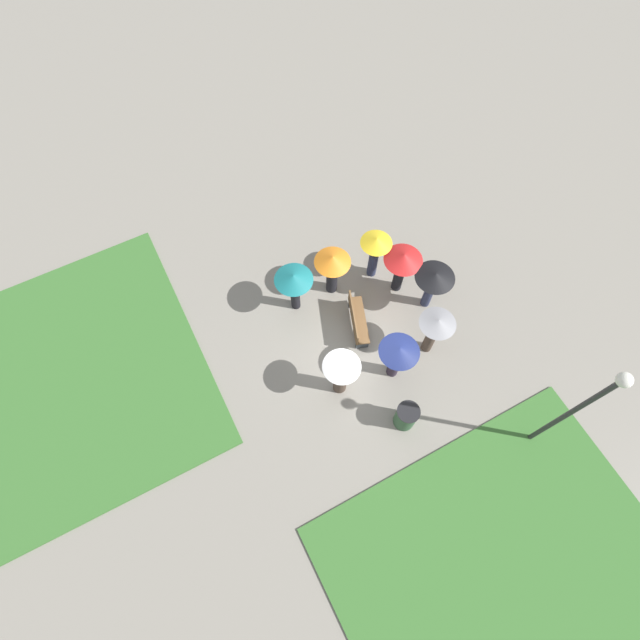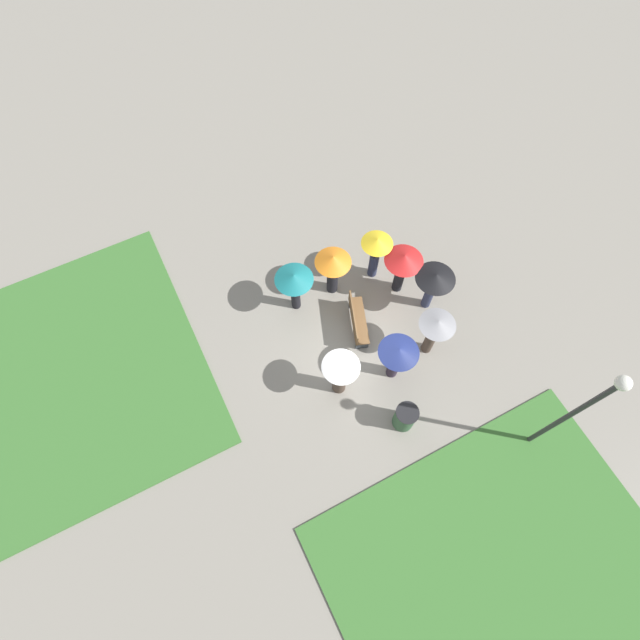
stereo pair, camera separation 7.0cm
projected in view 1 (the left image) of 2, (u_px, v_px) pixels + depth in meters
ground_plane at (361, 355)px, 14.86m from camera, size 90.00×90.00×0.00m
lawn_patch_near at (501, 566)px, 12.35m from camera, size 6.21×8.20×0.06m
lawn_patch_far at (65, 383)px, 14.44m from camera, size 7.93×7.75×0.06m
park_bench at (357, 320)px, 14.87m from camera, size 1.63×0.95×0.90m
lamp_post at (583, 405)px, 10.96m from camera, size 0.32×0.32×4.96m
trash_bin at (406, 416)px, 13.54m from camera, size 0.63×0.63×0.98m
crowd_person_teal at (294, 282)px, 14.33m from camera, size 1.13×1.13×1.80m
crowd_person_black at (434, 280)px, 14.39m from camera, size 1.17×1.17×1.76m
crowd_person_white at (341, 372)px, 13.31m from camera, size 1.03×1.03×1.87m
crowd_person_orange at (332, 265)px, 14.65m from camera, size 1.09×1.09×1.82m
crowd_person_red at (403, 262)px, 14.60m from camera, size 1.15×1.15×1.85m
crowd_person_yellow at (375, 249)px, 14.90m from camera, size 0.96×0.96×1.88m
crowd_person_navy at (398, 355)px, 13.46m from camera, size 1.12×1.12×1.75m
crowd_person_grey at (435, 328)px, 13.76m from camera, size 1.02×1.02×1.86m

